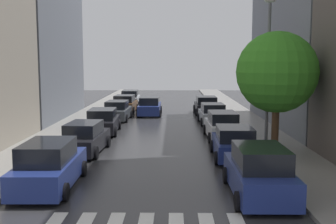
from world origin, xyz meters
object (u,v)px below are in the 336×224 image
(parked_car_left_fourth, at_px, (117,111))
(parked_car_left_nearest, at_px, (49,166))
(parked_car_right_nearest, at_px, (259,173))
(parked_car_right_third, at_px, (222,126))
(parked_car_left_second, at_px, (85,138))
(car_midroad, at_px, (150,107))
(parked_car_right_fourth, at_px, (213,114))
(lamp_post_right, at_px, (268,65))
(parked_car_right_fifth, at_px, (206,106))
(street_tree_right, at_px, (277,72))
(parked_car_left_fifth, at_px, (125,104))
(parked_car_left_third, at_px, (103,122))
(parked_car_left_sixth, at_px, (130,99))
(parked_car_right_second, at_px, (234,144))

(parked_car_left_fourth, bearing_deg, parked_car_left_nearest, -178.46)
(parked_car_right_nearest, relative_size, parked_car_right_third, 1.00)
(parked_car_left_second, distance_m, parked_car_right_third, 8.63)
(parked_car_right_nearest, xyz_separation_m, car_midroad, (-5.11, 22.29, -0.08))
(parked_car_right_fourth, distance_m, lamp_post_right, 11.25)
(parked_car_right_nearest, bearing_deg, parked_car_right_fifth, -0.24)
(parked_car_right_fifth, height_order, lamp_post_right, lamp_post_right)
(parked_car_left_fourth, height_order, parked_car_right_fifth, parked_car_right_fifth)
(parked_car_right_nearest, distance_m, car_midroad, 22.87)
(parked_car_right_fifth, relative_size, street_tree_right, 0.73)
(parked_car_left_second, bearing_deg, parked_car_left_fifth, 2.75)
(parked_car_left_third, distance_m, parked_car_left_sixth, 17.11)
(parked_car_left_fourth, bearing_deg, parked_car_left_third, -179.36)
(lamp_post_right, bearing_deg, car_midroad, 113.76)
(street_tree_right, bearing_deg, parked_car_left_fifth, 118.04)
(parked_car_right_third, height_order, street_tree_right, street_tree_right)
(parked_car_left_sixth, distance_m, parked_car_right_nearest, 30.96)
(parked_car_right_third, bearing_deg, parked_car_right_nearest, 178.60)
(parked_car_left_nearest, distance_m, parked_car_left_fourth, 18.19)
(parked_car_left_nearest, xyz_separation_m, parked_car_left_sixth, (0.02, 29.13, -0.04))
(parked_car_left_second, bearing_deg, parked_car_left_third, 3.56)
(parked_car_left_sixth, relative_size, parked_car_right_fourth, 1.16)
(parked_car_left_nearest, bearing_deg, parked_car_left_second, -1.44)
(parked_car_right_third, distance_m, lamp_post_right, 5.94)
(parked_car_left_fifth, xyz_separation_m, parked_car_right_fifth, (7.54, -1.21, -0.00))
(parked_car_left_second, distance_m, parked_car_left_fourth, 12.14)
(parked_car_left_third, relative_size, parked_car_left_fourth, 1.05)
(lamp_post_right, bearing_deg, street_tree_right, -46.02)
(parked_car_left_fourth, relative_size, parked_car_left_fifth, 1.04)
(parked_car_left_nearest, distance_m, parked_car_left_second, 6.06)
(parked_car_left_fourth, distance_m, parked_car_right_second, 15.31)
(parked_car_right_third, xyz_separation_m, car_midroad, (-5.11, 11.26, -0.02))
(parked_car_left_second, xyz_separation_m, parked_car_left_fifth, (0.02, 17.59, -0.01))
(parked_car_right_second, xyz_separation_m, street_tree_right, (2.12, 0.67, 3.44))
(parked_car_left_fourth, xyz_separation_m, lamp_post_right, (9.27, -12.31, 3.78))
(parked_car_left_sixth, height_order, lamp_post_right, lamp_post_right)
(lamp_post_right, bearing_deg, parked_car_left_sixth, 111.91)
(parked_car_right_fourth, bearing_deg, car_midroad, 43.26)
(parked_car_left_sixth, height_order, street_tree_right, street_tree_right)
(parked_car_left_third, distance_m, parked_car_right_third, 7.89)
(parked_car_left_second, height_order, parked_car_right_nearest, parked_car_right_nearest)
(parked_car_left_fourth, height_order, lamp_post_right, lamp_post_right)
(street_tree_right, relative_size, lamp_post_right, 0.79)
(parked_car_right_second, bearing_deg, parked_car_right_nearest, -178.62)
(parked_car_right_fifth, bearing_deg, street_tree_right, -173.44)
(parked_car_left_nearest, distance_m, parked_car_right_fourth, 18.01)
(parked_car_left_third, height_order, parked_car_left_fifth, parked_car_left_third)
(parked_car_left_sixth, xyz_separation_m, lamp_post_right, (9.35, -23.26, 3.74))
(car_midroad, xyz_separation_m, street_tree_right, (7.19, -15.91, 3.42))
(lamp_post_right, bearing_deg, parked_car_left_nearest, -147.90)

